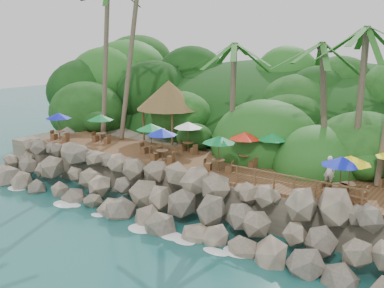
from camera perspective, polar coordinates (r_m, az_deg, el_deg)
The scene contains 12 objects.
ground at distance 25.31m, azimuth -8.10°, elevation -10.05°, with size 140.00×140.00×0.00m, color #19514F.
land_base at distance 37.53m, azimuth 8.97°, elevation -0.68°, with size 32.00×25.20×2.10m, color gray.
jungle_hill at distance 44.43m, azimuth 13.32°, elevation -0.11°, with size 44.80×28.00×15.40m, color #143811.
seawall at distance 26.26m, azimuth -5.14°, elevation -6.40°, with size 29.00×4.00×2.30m, color gray, non-canonical shape.
terrace at distance 28.93m, azimuth 0.00°, elevation -2.31°, with size 26.00×5.00×0.20m, color brown.
jungle_foliage at distance 36.93m, azimuth 8.20°, elevation -2.56°, with size 44.00×16.00×12.00m, color #143811, non-canonical shape.
foam_line at distance 25.49m, azimuth -7.63°, elevation -9.79°, with size 25.20×0.80×0.06m.
palms at distance 29.14m, azimuth 6.37°, elevation 17.34°, with size 27.10×6.77×14.17m.
palapa at distance 34.47m, azimuth -2.97°, elevation 6.26°, with size 5.03×5.03×4.60m.
dining_clusters at distance 27.60m, azimuth 2.44°, elevation 0.94°, with size 25.58×5.18×2.15m.
railing at distance 23.00m, azimuth 12.89°, elevation -4.93°, with size 7.20×0.10×1.00m.
waiter at distance 24.91m, azimuth 17.06°, elevation -3.28°, with size 0.60×0.39×1.64m, color white.
Camera 1 is at (16.31, -16.62, 9.91)m, focal length 41.92 mm.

